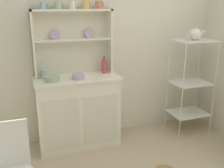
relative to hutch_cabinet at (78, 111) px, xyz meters
name	(u,v)px	position (x,y,z in m)	size (l,w,h in m)	color
wall_back	(96,40)	(0.31, 0.26, 0.80)	(3.84, 0.05, 2.50)	silver
hutch_cabinet	(78,111)	(0.00, 0.00, 0.00)	(0.98, 0.45, 0.87)	silver
hutch_shelf_unit	(72,38)	(0.00, 0.16, 0.86)	(0.92, 0.18, 0.76)	silver
bakers_rack	(191,78)	(1.49, -0.11, 0.30)	(0.49, 0.38, 1.25)	silver
wire_chair	(10,166)	(-0.73, -1.04, 0.07)	(0.36, 0.36, 0.85)	white
cup_sky_0	(43,5)	(-0.31, 0.12, 1.22)	(0.08, 0.07, 0.08)	#8EB2D1
cup_sage_1	(58,5)	(-0.15, 0.12, 1.22)	(0.10, 0.08, 0.08)	#9EB78E
cup_cream_2	(72,5)	(0.01, 0.12, 1.23)	(0.08, 0.07, 0.09)	silver
cup_gold_3	(86,5)	(0.17, 0.12, 1.23)	(0.09, 0.08, 0.09)	#DBB760
cup_terracotta_4	(99,5)	(0.31, 0.12, 1.23)	(0.10, 0.08, 0.09)	#C67556
bowl_mixing_large	(52,79)	(-0.29, -0.07, 0.45)	(0.16, 0.16, 0.06)	#9EB78E
bowl_floral_medium	(78,77)	(0.00, -0.07, 0.45)	(0.14, 0.14, 0.06)	#B79ECC
jam_bottle	(104,66)	(0.36, 0.09, 0.51)	(0.06, 0.06, 0.20)	#B74C47
utensil_jar	(44,73)	(-0.36, 0.08, 0.48)	(0.08, 0.08, 0.23)	#B2B7C6
porcelain_teapot	(195,34)	(1.49, -0.11, 0.88)	(0.24, 0.15, 0.17)	white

